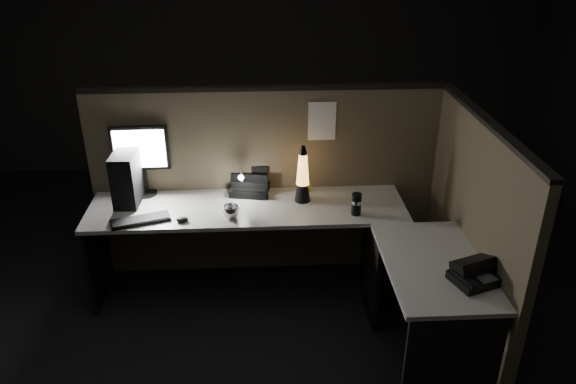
{
  "coord_description": "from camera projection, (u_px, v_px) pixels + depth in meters",
  "views": [
    {
      "loc": [
        -0.06,
        -3.01,
        2.64
      ],
      "look_at": [
        0.13,
        0.35,
        0.96
      ],
      "focal_mm": 35.0,
      "sensor_mm": 36.0,
      "label": 1
    }
  ],
  "objects": [
    {
      "name": "pc_tower",
      "position": [
        128.0,
        176.0,
        4.08
      ],
      "size": [
        0.19,
        0.38,
        0.39
      ],
      "primitive_type": "cube",
      "rotation": [
        0.0,
        0.0,
        -0.05
      ],
      "color": "black",
      "rests_on": "desk"
    },
    {
      "name": "room_shell",
      "position": [
        268.0,
        116.0,
        3.15
      ],
      "size": [
        6.0,
        6.0,
        6.0
      ],
      "color": "silver",
      "rests_on": "ground"
    },
    {
      "name": "desk_phone",
      "position": [
        473.0,
        273.0,
        3.23
      ],
      "size": [
        0.3,
        0.29,
        0.14
      ],
      "rotation": [
        0.0,
        0.0,
        0.35
      ],
      "color": "black",
      "rests_on": "desk"
    },
    {
      "name": "pinned_paper",
      "position": [
        322.0,
        121.0,
        4.13
      ],
      "size": [
        0.21,
        0.0,
        0.29
      ],
      "primitive_type": "cube",
      "color": "white",
      "rests_on": "partition_back"
    },
    {
      "name": "organizer",
      "position": [
        250.0,
        186.0,
        4.27
      ],
      "size": [
        0.32,
        0.29,
        0.21
      ],
      "rotation": [
        0.0,
        0.0,
        -0.2
      ],
      "color": "black",
      "rests_on": "desk"
    },
    {
      "name": "travel_mug",
      "position": [
        356.0,
        204.0,
        3.93
      ],
      "size": [
        0.07,
        0.07,
        0.16
      ],
      "primitive_type": "cylinder",
      "color": "black",
      "rests_on": "desk"
    },
    {
      "name": "steel_mug",
      "position": [
        231.0,
        212.0,
        3.91
      ],
      "size": [
        0.15,
        0.15,
        0.09
      ],
      "primitive_type": "imported",
      "rotation": [
        0.0,
        0.0,
        0.37
      ],
      "color": "#B9BAC0",
      "rests_on": "desk"
    },
    {
      "name": "partition_right",
      "position": [
        471.0,
        233.0,
        3.69
      ],
      "size": [
        0.06,
        1.66,
        1.5
      ],
      "primitive_type": "cube",
      "color": "brown",
      "rests_on": "ground"
    },
    {
      "name": "figurine",
      "position": [
        308.0,
        186.0,
        4.28
      ],
      "size": [
        0.05,
        0.05,
        0.05
      ],
      "primitive_type": "sphere",
      "color": "yellow",
      "rests_on": "desk"
    },
    {
      "name": "monitor",
      "position": [
        141.0,
        154.0,
        4.13
      ],
      "size": [
        0.42,
        0.18,
        0.54
      ],
      "rotation": [
        0.0,
        0.0,
        0.03
      ],
      "color": "black",
      "rests_on": "desk"
    },
    {
      "name": "partition_back",
      "position": [
        267.0,
        184.0,
        4.37
      ],
      "size": [
        2.66,
        0.06,
        1.5
      ],
      "primitive_type": "cube",
      "color": "brown",
      "rests_on": "ground"
    },
    {
      "name": "desk",
      "position": [
        295.0,
        248.0,
        3.85
      ],
      "size": [
        2.6,
        1.6,
        0.73
      ],
      "color": "#A6A49D",
      "rests_on": "ground"
    },
    {
      "name": "floor",
      "position": [
        272.0,
        340.0,
        3.87
      ],
      "size": [
        6.0,
        6.0,
        0.0
      ],
      "primitive_type": "plane",
      "color": "black",
      "rests_on": "ground"
    },
    {
      "name": "lava_lamp",
      "position": [
        303.0,
        178.0,
        4.08
      ],
      "size": [
        0.12,
        0.12,
        0.43
      ],
      "color": "black",
      "rests_on": "desk"
    },
    {
      "name": "mouse",
      "position": [
        182.0,
        219.0,
        3.87
      ],
      "size": [
        0.08,
        0.06,
        0.03
      ],
      "primitive_type": "ellipsoid",
      "rotation": [
        0.0,
        0.0,
        -0.0
      ],
      "color": "black",
      "rests_on": "desk"
    },
    {
      "name": "clip_lamp",
      "position": [
        241.0,
        182.0,
        4.16
      ],
      "size": [
        0.04,
        0.16,
        0.21
      ],
      "color": "silver",
      "rests_on": "desk"
    },
    {
      "name": "keyboard",
      "position": [
        140.0,
        220.0,
        3.87
      ],
      "size": [
        0.42,
        0.26,
        0.02
      ],
      "primitive_type": "cube",
      "rotation": [
        0.0,
        0.0,
        0.33
      ],
      "color": "black",
      "rests_on": "desk"
    }
  ]
}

